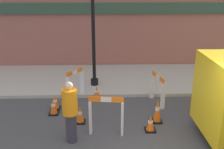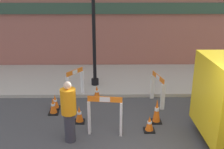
# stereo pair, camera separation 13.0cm
# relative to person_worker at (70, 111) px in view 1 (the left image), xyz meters

# --- Properties ---
(sidewalk_slab) EXTENTS (18.00, 3.69, 0.12)m
(sidewalk_slab) POSITION_rel_person_worker_xyz_m (2.09, 4.56, -0.81)
(sidewalk_slab) COLOR #ADA89E
(sidewalk_slab) RESTS_ON ground_plane
(storefront_facade) EXTENTS (18.00, 0.22, 5.50)m
(storefront_facade) POSITION_rel_person_worker_xyz_m (2.09, 6.47, 1.89)
(storefront_facade) COLOR #93564C
(storefront_facade) RESTS_ON ground_plane
(barricade_0) EXTENTS (0.57, 0.72, 1.10)m
(barricade_0) POSITION_rel_person_worker_xyz_m (-0.15, 2.56, -0.28)
(barricade_0) COLOR white
(barricade_0) RESTS_ON ground_plane
(barricade_1) EXTENTS (0.92, 0.24, 1.10)m
(barricade_1) POSITION_rel_person_worker_xyz_m (0.89, 0.31, -0.27)
(barricade_1) COLOR white
(barricade_1) RESTS_ON ground_plane
(barricade_2) EXTENTS (0.33, 0.96, 1.02)m
(barricade_2) POSITION_rel_person_worker_xyz_m (2.62, 2.20, -0.30)
(barricade_2) COLOR white
(barricade_2) RESTS_ON ground_plane
(traffic_cone_0) EXTENTS (0.30, 0.30, 0.51)m
(traffic_cone_0) POSITION_rel_person_worker_xyz_m (0.58, 2.61, -0.62)
(traffic_cone_0) COLOR black
(traffic_cone_0) RESTS_ON ground_plane
(traffic_cone_1) EXTENTS (0.30, 0.30, 0.53)m
(traffic_cone_1) POSITION_rel_person_worker_xyz_m (-0.73, 1.52, -0.62)
(traffic_cone_1) COLOR black
(traffic_cone_1) RESTS_ON ground_plane
(traffic_cone_2) EXTENTS (0.30, 0.30, 0.52)m
(traffic_cone_2) POSITION_rel_person_worker_xyz_m (0.14, 0.96, -0.62)
(traffic_cone_2) COLOR black
(traffic_cone_2) RESTS_ON ground_plane
(traffic_cone_3) EXTENTS (0.30, 0.30, 0.74)m
(traffic_cone_3) POSITION_rel_person_worker_xyz_m (2.38, 0.93, -0.51)
(traffic_cone_3) COLOR black
(traffic_cone_3) RESTS_ON ground_plane
(traffic_cone_4) EXTENTS (0.30, 0.30, 0.45)m
(traffic_cone_4) POSITION_rel_person_worker_xyz_m (2.10, 0.45, -0.65)
(traffic_cone_4) COLOR black
(traffic_cone_4) RESTS_ON ground_plane
(traffic_cone_5) EXTENTS (0.30, 0.30, 0.48)m
(traffic_cone_5) POSITION_rel_person_worker_xyz_m (-0.74, 1.88, -0.64)
(traffic_cone_5) COLOR black
(traffic_cone_5) RESTS_ON ground_plane
(person_worker) EXTENTS (0.52, 0.52, 1.63)m
(person_worker) POSITION_rel_person_worker_xyz_m (0.00, 0.00, 0.00)
(person_worker) COLOR #33333D
(person_worker) RESTS_ON ground_plane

